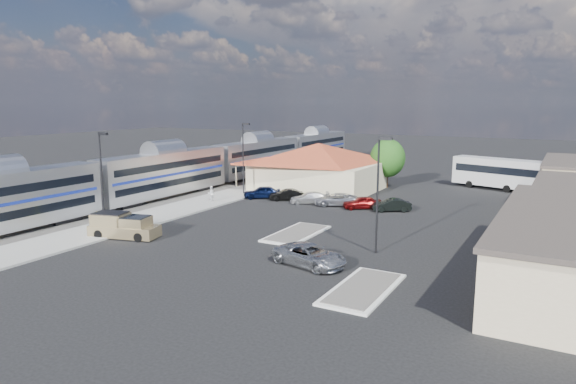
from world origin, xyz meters
The scene contains 23 objects.
ground centered at (0.00, 0.00, 0.00)m, with size 280.00×280.00×0.00m, color black.
railbed centered at (-21.00, 8.00, 0.06)m, with size 16.00×100.00×0.12m, color #4C4944.
platform centered at (-12.00, 6.00, 0.09)m, with size 5.50×92.00×0.18m, color gray.
passenger_train centered at (-18.00, 9.54, 2.87)m, with size 3.00×104.00×5.55m.
freight_cars centered at (-24.00, 0.61, 1.93)m, with size 2.80×46.00×4.00m.
station_depot centered at (-4.56, 24.00, 3.13)m, with size 18.35×12.24×6.20m.
traffic_island_south centered at (4.00, 2.00, 0.10)m, with size 3.30×7.50×0.21m.
traffic_island_north centered at (14.00, -8.00, 0.10)m, with size 3.30×7.50×0.21m.
lamp_plat_s centered at (-10.90, -6.00, 5.34)m, with size 1.08×0.25×9.00m.
lamp_plat_n centered at (-10.90, 16.00, 5.34)m, with size 1.08×0.25×9.00m.
lamp_lot centered at (12.10, 0.00, 5.34)m, with size 1.08×0.25×9.00m.
tree_depot centered at (3.00, 30.00, 4.02)m, with size 4.71×4.71×6.63m.
pickup_truck centered at (-8.50, -6.07, 0.97)m, with size 6.28×3.55×2.05m.
suv centered at (8.94, -5.29, 0.78)m, with size 2.58×5.60×1.56m, color #A4A7AC.
coach_bus centered at (16.91, 35.50, 2.37)m, with size 13.08×6.43×4.12m.
person_a centered at (-12.24, -5.65, 1.01)m, with size 0.61×0.40×1.66m, color gold.
person_b centered at (-11.57, 10.10, 1.05)m, with size 0.85×0.66×1.75m, color silver.
parked_car_a centered at (-7.71, 15.11, 0.76)m, with size 1.79×4.44×1.51m, color #0B1438.
parked_car_b centered at (-4.51, 15.41, 0.67)m, with size 1.41×4.04×1.33m, color black.
parked_car_c centered at (-1.31, 15.11, 0.66)m, with size 1.84×4.52×1.31m, color silver.
parked_car_d centered at (1.89, 15.41, 0.70)m, with size 2.31×5.02×1.39m, color gray.
parked_car_e centered at (5.09, 15.11, 0.70)m, with size 1.66×4.12×1.40m, color #670B0C.
parked_car_f centered at (8.29, 15.41, 0.68)m, with size 1.44×4.13×1.36m, color black.
Camera 1 is at (24.59, -36.77, 11.57)m, focal length 32.00 mm.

